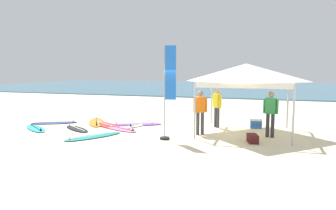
# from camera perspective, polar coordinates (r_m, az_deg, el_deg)

# --- Properties ---
(ground_plane) EXTENTS (80.00, 80.00, 0.00)m
(ground_plane) POSITION_cam_1_polar(r_m,az_deg,el_deg) (12.11, -1.10, -5.25)
(ground_plane) COLOR beige
(sea) EXTENTS (80.00, 36.00, 0.10)m
(sea) POSITION_cam_1_polar(r_m,az_deg,el_deg) (44.87, 13.52, 3.25)
(sea) COLOR #386B84
(sea) RESTS_ON ground
(canopy_tent) EXTENTS (3.45, 3.45, 2.75)m
(canopy_tent) POSITION_cam_1_polar(r_m,az_deg,el_deg) (12.24, 14.64, 5.93)
(canopy_tent) COLOR #B7B7BC
(canopy_tent) RESTS_ON ground
(surfboard_cyan) EXTENTS (2.03, 1.63, 0.19)m
(surfboard_cyan) POSITION_cam_1_polar(r_m,az_deg,el_deg) (13.99, -23.81, -4.06)
(surfboard_cyan) COLOR #23B2CC
(surfboard_cyan) RESTS_ON ground
(surfboard_black) EXTENTS (1.87, 1.44, 0.19)m
(surfboard_black) POSITION_cam_1_polar(r_m,az_deg,el_deg) (13.31, -16.94, -4.30)
(surfboard_black) COLOR black
(surfboard_black) RESTS_ON ground
(surfboard_orange) EXTENTS (1.97, 2.56, 0.19)m
(surfboard_orange) POSITION_cam_1_polar(r_m,az_deg,el_deg) (14.76, -13.42, -3.16)
(surfboard_orange) COLOR orange
(surfboard_orange) RESTS_ON ground
(surfboard_white) EXTENTS (0.85, 2.08, 0.19)m
(surfboard_white) POSITION_cam_1_polar(r_m,az_deg,el_deg) (13.88, -5.16, -3.61)
(surfboard_white) COLOR white
(surfboard_white) RESTS_ON ground
(surfboard_pink) EXTENTS (2.08, 1.30, 0.19)m
(surfboard_pink) POSITION_cam_1_polar(r_m,az_deg,el_deg) (12.87, -9.09, -4.47)
(surfboard_pink) COLOR pink
(surfboard_pink) RESTS_ON ground
(surfboard_teal) EXTENTS (1.67, 2.28, 0.19)m
(surfboard_teal) POSITION_cam_1_polar(r_m,az_deg,el_deg) (11.61, -13.95, -5.78)
(surfboard_teal) COLOR #19847F
(surfboard_teal) RESTS_ON ground
(surfboard_purple) EXTENTS (2.32, 1.48, 0.19)m
(surfboard_purple) POSITION_cam_1_polar(r_m,az_deg,el_deg) (13.83, -5.96, -3.65)
(surfboard_purple) COLOR purple
(surfboard_purple) RESTS_ON ground
(surfboard_navy) EXTENTS (2.11, 1.52, 0.19)m
(surfboard_navy) POSITION_cam_1_polar(r_m,az_deg,el_deg) (15.15, -20.73, -3.15)
(surfboard_navy) COLOR navy
(surfboard_navy) RESTS_ON ground
(surfboard_red) EXTENTS (2.50, 2.00, 0.19)m
(surfboard_red) POSITION_cam_1_polar(r_m,az_deg,el_deg) (13.91, -11.68, -3.70)
(surfboard_red) COLOR red
(surfboard_red) RESTS_ON ground
(person_green) EXTENTS (0.54, 0.28, 1.71)m
(person_green) POSITION_cam_1_polar(r_m,az_deg,el_deg) (11.76, 18.90, -1.08)
(person_green) COLOR #2D2D33
(person_green) RESTS_ON ground
(person_orange) EXTENTS (0.51, 0.35, 1.71)m
(person_orange) POSITION_cam_1_polar(r_m,az_deg,el_deg) (11.62, 6.13, -0.85)
(person_orange) COLOR #383842
(person_orange) RESTS_ON ground
(person_yellow) EXTENTS (0.41, 0.42, 1.71)m
(person_yellow) POSITION_cam_1_polar(r_m,az_deg,el_deg) (13.23, 9.28, -0.00)
(person_yellow) COLOR #383842
(person_yellow) RESTS_ON ground
(banner_flag) EXTENTS (0.60, 0.36, 3.40)m
(banner_flag) POSITION_cam_1_polar(r_m,az_deg,el_deg) (10.68, -0.06, 1.70)
(banner_flag) COLOR #99999E
(banner_flag) RESTS_ON ground
(gear_bag_near_tent) EXTENTS (0.45, 0.66, 0.28)m
(gear_bag_near_tent) POSITION_cam_1_polar(r_m,az_deg,el_deg) (10.86, 15.75, -6.13)
(gear_bag_near_tent) COLOR #4C1919
(gear_bag_near_tent) RESTS_ON ground
(cooler_box) EXTENTS (0.50, 0.36, 0.39)m
(cooler_box) POSITION_cam_1_polar(r_m,az_deg,el_deg) (13.54, 16.39, -3.42)
(cooler_box) COLOR #2D60B7
(cooler_box) RESTS_ON ground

